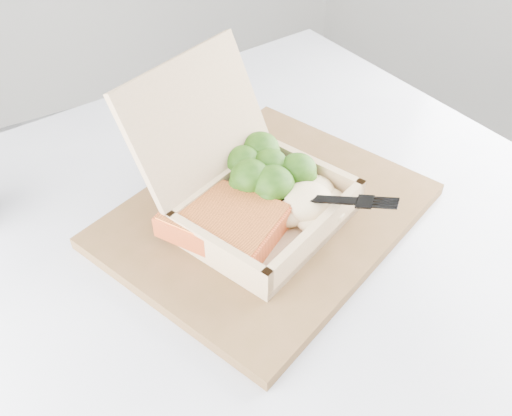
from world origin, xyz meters
TOP-DOWN VIEW (x-y plane):
  - cafe_table at (0.65, 0.31)m, footprint 0.96×0.96m
  - serving_tray at (0.69, 0.36)m, footprint 0.46×0.41m
  - takeout_container at (0.67, 0.38)m, footprint 0.26×0.28m
  - salmon_fillet at (0.62, 0.35)m, footprint 0.15×0.16m
  - broccoli_pile at (0.71, 0.39)m, footprint 0.12×0.12m
  - mashed_potatoes at (0.72, 0.33)m, footprint 0.11×0.09m
  - plastic_fork at (0.70, 0.33)m, footprint 0.12×0.14m
  - receipt at (0.70, 0.57)m, footprint 0.12×0.17m

SIDE VIEW (x-z plane):
  - cafe_table at x=0.65m, z-range 0.18..0.94m
  - receipt at x=0.70m, z-range 0.76..0.76m
  - serving_tray at x=0.69m, z-range 0.76..0.77m
  - salmon_fillet at x=0.62m, z-range 0.78..0.81m
  - mashed_potatoes at x=0.72m, z-range 0.78..0.82m
  - broccoli_pile at x=0.71m, z-range 0.78..0.83m
  - plastic_fork at x=0.70m, z-range 0.80..0.83m
  - takeout_container at x=0.67m, z-range 0.73..0.91m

